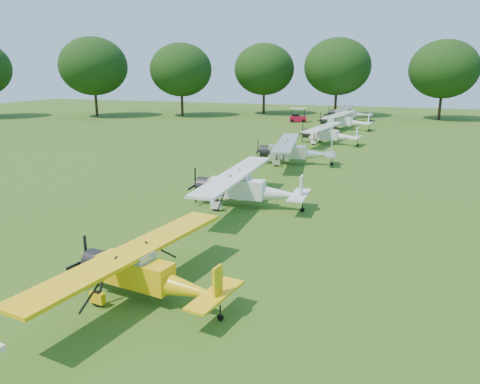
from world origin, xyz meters
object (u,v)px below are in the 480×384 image
Objects in this scene: aircraft_2 at (145,270)px; aircraft_6 at (344,120)px; aircraft_5 at (328,133)px; aircraft_4 at (293,150)px; golf_cart at (298,117)px; aircraft_3 at (245,186)px; aircraft_7 at (349,112)px.

aircraft_6 reaches higher than aircraft_2.
aircraft_4 is at bearing -87.21° from aircraft_5.
golf_cart is at bearing 105.99° from aircraft_2.
aircraft_3 is 45.78m from golf_cart.
aircraft_2 is 0.95× the size of aircraft_5.
aircraft_6 reaches higher than aircraft_3.
aircraft_2 is 57.63m from golf_cart.
aircraft_7 reaches higher than golf_cart.
aircraft_4 is (-0.52, 25.25, 0.10)m from aircraft_2.
aircraft_3 is 1.06× the size of aircraft_5.
golf_cart is (-7.01, -5.01, -0.55)m from aircraft_7.
aircraft_3 reaches higher than aircraft_2.
golf_cart is (-7.70, 20.04, -0.48)m from aircraft_5.
aircraft_3 is at bearing -95.30° from golf_cart.
aircraft_7 is at bearing 98.99° from aircraft_2.
aircraft_2 is 50.30m from aircraft_6.
aircraft_6 is (0.93, 38.38, 0.01)m from aircraft_3.
aircraft_2 is 37.16m from aircraft_5.
golf_cart reaches higher than aircraft_2.
aircraft_3 is 1.03× the size of aircraft_4.
aircraft_7 is at bearing 101.26° from aircraft_6.
aircraft_6 is 4.09× the size of golf_cart.
aircraft_3 is at bearing -97.78° from aircraft_4.
aircraft_6 is at bearing 87.19° from aircraft_3.
aircraft_6 is (1.11, 25.04, 0.06)m from aircraft_4.
aircraft_3 reaches higher than aircraft_5.
aircraft_6 is at bearing 78.90° from aircraft_4.
aircraft_7 reaches higher than aircraft_5.
aircraft_2 is 0.90× the size of aircraft_7.
aircraft_4 is 0.97× the size of aircraft_7.
aircraft_2 is 11.92m from aircraft_3.
aircraft_5 reaches higher than aircraft_2.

